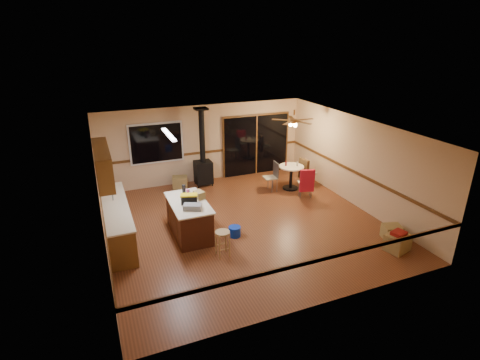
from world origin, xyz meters
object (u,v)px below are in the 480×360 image
chair_left (273,173)px  toolbox_grey (193,207)px  bar_stool (223,243)px  toolbox_black (189,200)px  blue_bucket (235,231)px  wood_stove (203,164)px  box_corner_a (397,242)px  dining_table (291,173)px  kitchen_island (189,218)px  chair_right (304,169)px  box_under_window (180,182)px  chair_near (307,180)px  box_corner_b (392,232)px

chair_left → toolbox_grey: bearing=-146.0°
toolbox_grey → bar_stool: size_ratio=0.68×
toolbox_black → blue_bucket: 1.41m
toolbox_black → wood_stove: bearing=67.6°
bar_stool → chair_left: bearing=46.9°
toolbox_black → box_corner_a: bearing=-29.7°
toolbox_grey → toolbox_black: (0.01, 0.34, 0.04)m
bar_stool → dining_table: bearing=40.5°
kitchen_island → chair_right: (4.36, 1.71, 0.14)m
toolbox_black → bar_stool: size_ratio=0.62×
kitchen_island → box_under_window: bearing=80.8°
toolbox_black → chair_near: (3.89, 0.89, -0.41)m
toolbox_black → box_under_window: (0.50, 3.19, -0.81)m
box_under_window → wood_stove: bearing=-3.6°
chair_left → box_corner_b: size_ratio=1.19×
chair_left → chair_right: same height
wood_stove → chair_near: (2.60, -2.25, -0.13)m
chair_left → box_corner_b: 4.10m
dining_table → box_corner_b: dining_table is taller
kitchen_island → toolbox_grey: size_ratio=4.03×
chair_near → box_corner_a: 3.40m
blue_bucket → dining_table: dining_table is taller
toolbox_black → chair_left: size_ratio=0.74×
wood_stove → bar_stool: size_ratio=4.13×
toolbox_grey → toolbox_black: toolbox_black is taller
dining_table → box_corner_b: 3.85m
toolbox_black → box_corner_b: bearing=-23.5°
blue_bucket → box_corner_b: size_ratio=0.71×
toolbox_grey → box_corner_a: size_ratio=0.79×
box_corner_b → chair_left: bearing=109.3°
kitchen_island → box_corner_b: bearing=-24.4°
toolbox_grey → chair_left: toolbox_grey is taller
blue_bucket → chair_near: bearing=24.5°
toolbox_black → dining_table: 4.25m
kitchen_island → box_corner_b: (4.60, -2.09, -0.28)m
kitchen_island → box_corner_a: kitchen_island is taller
bar_stool → chair_right: 4.89m
blue_bucket → kitchen_island: bearing=153.5°
chair_right → box_corner_b: (0.24, -3.79, -0.42)m
blue_bucket → box_under_window: bearing=98.2°
bar_stool → box_under_window: size_ratio=1.27×
kitchen_island → bar_stool: (0.46, -1.22, -0.15)m
toolbox_black → chair_left: (3.25, 1.86, -0.42)m
dining_table → chair_right: 0.52m
dining_table → chair_left: bearing=171.2°
wood_stove → bar_stool: wood_stove is taller
wood_stove → toolbox_black: 3.41m
blue_bucket → chair_near: size_ratio=0.44×
toolbox_black → box_corner_b: 5.08m
toolbox_grey → blue_bucket: size_ratio=1.36×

